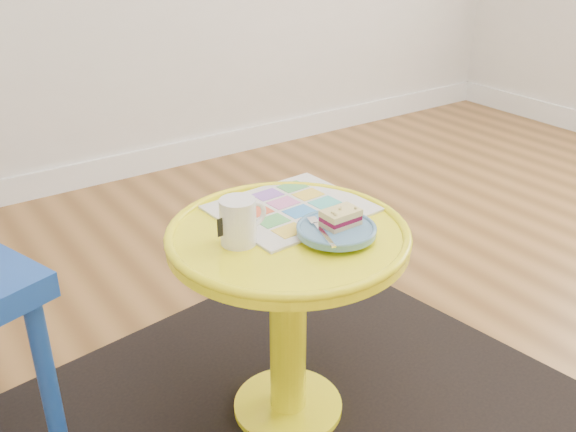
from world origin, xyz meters
TOP-DOWN VIEW (x-y plane):
  - floor at (0.00, 0.00)m, footprint 4.00×4.00m
  - room_walls at (-0.99, 0.99)m, footprint 4.00×4.00m
  - rug at (-0.65, 0.27)m, footprint 1.43×1.26m
  - side_table at (-0.65, 0.27)m, footprint 0.54×0.54m
  - newspaper at (-0.58, 0.36)m, footprint 0.36×0.31m
  - mug at (-0.76, 0.29)m, footprint 0.11×0.08m
  - plate at (-0.58, 0.19)m, footprint 0.17×0.17m
  - cake_slice at (-0.56, 0.19)m, footprint 0.08×0.06m
  - fork at (-0.62, 0.19)m, footprint 0.06×0.14m

SIDE VIEW (x-z plane):
  - floor at x=0.00m, z-range 0.00..0.00m
  - rug at x=-0.65m, z-range 0.00..0.01m
  - room_walls at x=-0.99m, z-range -1.94..2.06m
  - side_table at x=-0.65m, z-range 0.11..0.63m
  - newspaper at x=-0.58m, z-range 0.51..0.52m
  - plate at x=-0.58m, z-range 0.52..0.54m
  - fork at x=-0.62m, z-range 0.54..0.54m
  - cake_slice at x=-0.56m, z-range 0.54..0.58m
  - mug at x=-0.76m, z-range 0.52..0.62m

